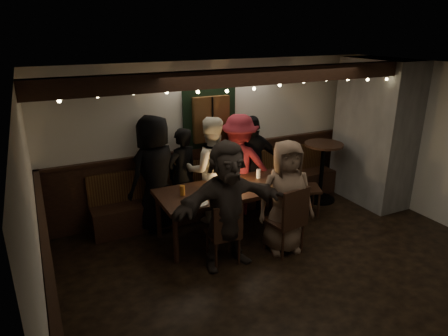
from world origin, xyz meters
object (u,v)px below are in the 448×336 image
person_e (252,164)px  chair_near_right (290,217)px  chair_near_left (225,231)px  high_top (322,165)px  person_a (155,173)px  person_c (210,170)px  person_b (183,176)px  person_d (239,165)px  person_g (286,197)px  chair_end (301,183)px  person_f (227,205)px  dining_table (230,192)px

person_e → chair_near_right: bearing=82.2°
chair_near_left → high_top: high_top is taller
high_top → person_a: person_a is taller
person_c → person_b: bearing=-2.9°
person_d → person_g: size_ratio=1.06×
chair_near_right → chair_end: 1.40m
chair_near_right → person_c: bearing=109.4°
person_f → chair_near_left: bearing=-167.8°
dining_table → person_g: 0.90m
dining_table → high_top: bearing=11.8°
high_top → person_c: person_c is taller
person_c → person_a: bearing=8.3°
chair_end → person_c: 1.60m
dining_table → person_e: size_ratio=1.30×
chair_near_left → person_f: (0.03, 0.01, 0.37)m
dining_table → chair_end: bearing=5.8°
person_g → chair_end: bearing=57.4°
dining_table → chair_near_right: size_ratio=2.14×
chair_end → person_d: person_d is taller
dining_table → person_e: bearing=40.4°
chair_end → person_a: size_ratio=0.54×
high_top → chair_near_left: bearing=-155.5°
person_c → person_d: person_c is taller
person_b → person_f: person_f is taller
chair_near_left → chair_near_right: 0.94m
person_b → person_d: 0.99m
person_e → person_f: bearing=51.8°
high_top → person_a: size_ratio=0.60×
person_d → person_a: bearing=19.2°
person_f → person_g: bearing=-1.6°
dining_table → person_c: person_c is taller
person_c → person_g: 1.48m
chair_end → person_b: 2.05m
person_b → person_g: size_ratio=0.97×
chair_end → person_a: bearing=165.9°
chair_end → high_top: (0.69, 0.30, 0.14)m
person_c → person_g: person_c is taller
dining_table → person_c: bearing=93.0°
person_f → person_c: bearing=74.5°
person_a → high_top: bearing=152.0°
person_a → person_g: (1.45, -1.48, -0.10)m
chair_near_right → high_top: size_ratio=0.93×
chair_near_left → person_e: 1.86m
high_top → person_a: (-3.08, 0.30, 0.23)m
chair_near_right → person_c: person_c is taller
person_b → person_c: size_ratio=0.91×
chair_end → person_c: bearing=161.8°
high_top → person_e: bearing=171.3°
chair_near_right → person_e: size_ratio=0.61×
person_a → person_f: (0.54, -1.46, -0.05)m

